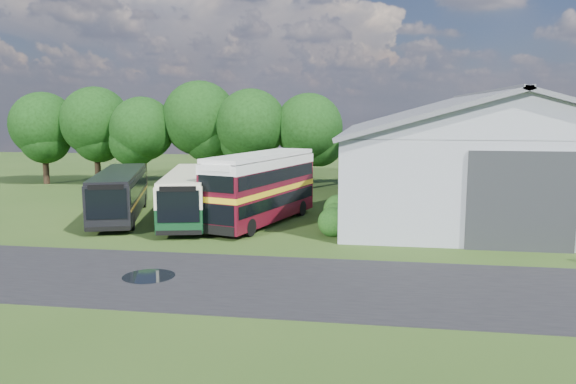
% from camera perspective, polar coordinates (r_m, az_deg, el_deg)
% --- Properties ---
extents(ground, '(120.00, 120.00, 0.00)m').
position_cam_1_polar(ground, '(26.88, -8.50, -6.80)').
color(ground, '#223A12').
rests_on(ground, ground).
extents(asphalt_road, '(60.00, 8.00, 0.02)m').
position_cam_1_polar(asphalt_road, '(23.34, -3.59, -9.08)').
color(asphalt_road, black).
rests_on(asphalt_road, ground).
extents(puddle, '(2.20, 2.20, 0.01)m').
position_cam_1_polar(puddle, '(24.67, -13.96, -8.35)').
color(puddle, black).
rests_on(puddle, ground).
extents(storage_shed, '(18.80, 24.80, 8.15)m').
position_cam_1_polar(storage_shed, '(41.44, 18.83, 4.02)').
color(storage_shed, gray).
rests_on(storage_shed, ground).
extents(tree_far_left, '(6.12, 6.12, 8.64)m').
position_cam_1_polar(tree_far_left, '(57.70, -23.61, 6.26)').
color(tree_far_left, black).
rests_on(tree_far_left, ground).
extents(tree_left_a, '(6.46, 6.46, 9.12)m').
position_cam_1_polar(tree_left_a, '(55.62, -18.97, 6.77)').
color(tree_left_a, black).
rests_on(tree_left_a, ground).
extents(tree_left_b, '(5.78, 5.78, 8.16)m').
position_cam_1_polar(tree_left_b, '(52.58, -14.59, 6.21)').
color(tree_left_b, black).
rests_on(tree_left_b, ground).
extents(tree_mid, '(6.80, 6.80, 9.60)m').
position_cam_1_polar(tree_mid, '(52.01, -8.95, 7.38)').
color(tree_mid, black).
rests_on(tree_mid, ground).
extents(tree_right_a, '(6.26, 6.26, 8.83)m').
position_cam_1_polar(tree_right_a, '(49.75, -3.76, 6.85)').
color(tree_right_a, black).
rests_on(tree_right_a, ground).
extents(tree_right_b, '(5.98, 5.98, 8.45)m').
position_cam_1_polar(tree_right_b, '(49.70, 2.12, 6.58)').
color(tree_right_b, black).
rests_on(tree_right_b, ground).
extents(shrub_front, '(1.70, 1.70, 1.70)m').
position_cam_1_polar(shrub_front, '(31.60, 4.58, -4.44)').
color(shrub_front, '#194714').
rests_on(shrub_front, ground).
extents(shrub_mid, '(1.60, 1.60, 1.60)m').
position_cam_1_polar(shrub_mid, '(33.55, 4.83, -3.69)').
color(shrub_mid, '#194714').
rests_on(shrub_mid, ground).
extents(shrub_back, '(1.80, 1.80, 1.80)m').
position_cam_1_polar(shrub_back, '(35.50, 5.06, -3.02)').
color(shrub_back, '#194714').
rests_on(shrub_back, ground).
extents(bus_green_single, '(5.09, 11.55, 3.10)m').
position_cam_1_polar(bus_green_single, '(35.95, -10.05, -0.30)').
color(bus_green_single, black).
rests_on(bus_green_single, ground).
extents(bus_maroon_double, '(5.45, 10.43, 4.35)m').
position_cam_1_polar(bus_maroon_double, '(34.50, -2.72, 0.33)').
color(bus_maroon_double, black).
rests_on(bus_maroon_double, ground).
extents(bus_dark_single, '(5.88, 11.32, 3.05)m').
position_cam_1_polar(bus_dark_single, '(37.84, -16.72, -0.14)').
color(bus_dark_single, black).
rests_on(bus_dark_single, ground).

